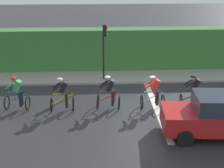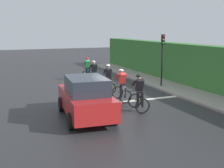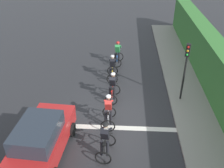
% 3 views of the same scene
% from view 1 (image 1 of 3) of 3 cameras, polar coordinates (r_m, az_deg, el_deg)
% --- Properties ---
extents(ground_plane, '(80.00, 80.00, 0.00)m').
position_cam_1_polar(ground_plane, '(15.10, 3.98, -4.12)').
color(ground_plane, '#28282B').
extents(sidewalk_kerb, '(2.80, 23.94, 0.12)m').
position_cam_1_polar(sidewalk_kerb, '(18.98, -3.50, 1.60)').
color(sidewalk_kerb, gray).
rests_on(sidewalk_kerb, ground).
extents(stone_wall_low, '(0.44, 23.94, 0.44)m').
position_cam_1_polar(stone_wall_low, '(19.78, -3.49, 2.93)').
color(stone_wall_low, gray).
rests_on(stone_wall_low, ground).
extents(hedge_wall, '(1.10, 23.94, 2.70)m').
position_cam_1_polar(hedge_wall, '(19.73, -3.56, 6.32)').
color(hedge_wall, '#387533').
rests_on(hedge_wall, ground).
extents(road_marking_stop_line, '(7.00, 0.30, 0.01)m').
position_cam_1_polar(road_marking_stop_line, '(15.26, 8.08, -3.99)').
color(road_marking_stop_line, silver).
rests_on(road_marking_stop_line, ground).
extents(cyclist_lead, '(0.80, 1.15, 1.66)m').
position_cam_1_polar(cyclist_lead, '(15.09, -17.24, -1.79)').
color(cyclist_lead, black).
rests_on(cyclist_lead, ground).
extents(cyclist_second, '(0.72, 1.11, 1.66)m').
position_cam_1_polar(cyclist_second, '(14.48, -9.15, -2.06)').
color(cyclist_second, black).
rests_on(cyclist_second, ground).
extents(cyclist_mid, '(0.82, 1.16, 1.66)m').
position_cam_1_polar(cyclist_mid, '(14.52, -0.50, -1.70)').
color(cyclist_mid, black).
rests_on(cyclist_mid, ground).
extents(cyclist_fourth, '(0.68, 1.08, 1.66)m').
position_cam_1_polar(cyclist_fourth, '(14.66, 7.75, -1.66)').
color(cyclist_fourth, black).
rests_on(cyclist_fourth, ground).
extents(cyclist_trailing, '(0.81, 1.16, 1.66)m').
position_cam_1_polar(cyclist_trailing, '(15.13, 14.89, -1.48)').
color(cyclist_trailing, black).
rests_on(cyclist_trailing, ground).
extents(car_red, '(2.12, 4.22, 1.76)m').
position_cam_1_polar(car_red, '(12.96, 18.72, -5.55)').
color(car_red, '#B21E1E').
rests_on(car_red, ground).
extents(traffic_light_near_crossing, '(0.26, 0.30, 3.34)m').
position_cam_1_polar(traffic_light_near_crossing, '(17.53, -1.43, 7.35)').
color(traffic_light_near_crossing, black).
rests_on(traffic_light_near_crossing, ground).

